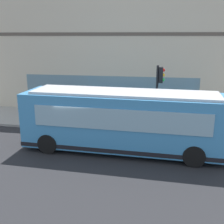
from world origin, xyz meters
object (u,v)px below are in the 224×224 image
at_px(pedestrian_by_light_pole, 58,104).
at_px(pedestrian_near_hydrant, 168,108).
at_px(traffic_light_near_corner, 159,86).
at_px(city_bus_nearside, 123,121).
at_px(fire_hydrant, 171,111).

xyz_separation_m(pedestrian_by_light_pole, pedestrian_near_hydrant, (0.49, -7.35, -0.12)).
bearing_deg(traffic_light_near_corner, pedestrian_near_hydrant, -19.14).
height_order(traffic_light_near_corner, pedestrian_near_hydrant, traffic_light_near_corner).
xyz_separation_m(traffic_light_near_corner, pedestrian_near_hydrant, (1.80, -0.62, -1.78)).
height_order(city_bus_nearside, traffic_light_near_corner, traffic_light_near_corner).
bearing_deg(pedestrian_near_hydrant, pedestrian_by_light_pole, 93.78).
height_order(city_bus_nearside, fire_hydrant, city_bus_nearside).
xyz_separation_m(fire_hydrant, pedestrian_near_hydrant, (-1.34, 0.29, 0.57)).
relative_size(traffic_light_near_corner, fire_hydrant, 5.26).
bearing_deg(city_bus_nearside, fire_hydrant, -23.04).
relative_size(pedestrian_by_light_pole, pedestrian_near_hydrant, 1.12).
bearing_deg(fire_hydrant, pedestrian_by_light_pole, 103.43).
distance_m(traffic_light_near_corner, pedestrian_by_light_pole, 7.05).
distance_m(traffic_light_near_corner, fire_hydrant, 4.03).
relative_size(city_bus_nearside, pedestrian_by_light_pole, 5.59).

